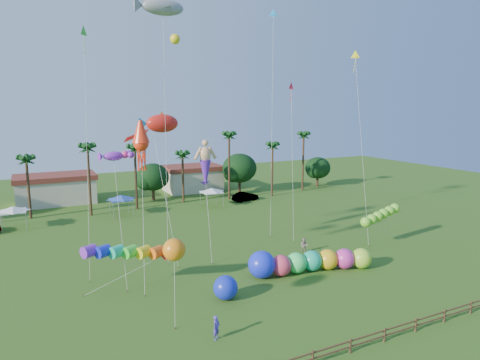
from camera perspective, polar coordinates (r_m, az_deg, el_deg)
name	(u,v)px	position (r m, az deg, el deg)	size (l,w,h in m)	color
ground	(298,314)	(35.04, 7.71, -17.25)	(160.00, 160.00, 0.00)	#285116
tree_line	(169,175)	(73.74, -9.43, 0.62)	(69.46, 8.91, 11.00)	#3A2819
buildings_row	(123,186)	(78.27, -15.36, -0.76)	(35.00, 7.00, 4.00)	beige
tent_row	(122,198)	(64.41, -15.49, -2.32)	(31.00, 4.00, 0.60)	white
fence	(350,344)	(30.62, 14.51, -20.46)	(36.12, 0.12, 1.00)	brown
car_b	(245,196)	(72.60, 0.72, -2.21)	(1.61, 4.61, 1.52)	#4C4C54
spectator_a	(216,327)	(31.18, -3.17, -19.04)	(0.62, 0.41, 1.71)	#4A36BE
spectator_b	(304,245)	(47.93, 8.55, -8.63)	(0.79, 0.62, 1.63)	#A38987
caterpillar_inflatable	(306,262)	(42.44, 8.80, -10.73)	(12.60, 4.85, 2.58)	#D9395B
blue_ball	(225,288)	(36.61, -1.95, -14.16)	(2.05, 2.05, 2.05)	#1729D1
rainbow_tube	(148,256)	(38.32, -12.19, -9.86)	(9.19, 3.42, 3.67)	red
green_worm	(366,222)	(50.24, 16.40, -5.42)	(9.70, 3.11, 3.74)	#6ECD2D
orange_ball_kite	(174,250)	(31.34, -8.78, -9.18)	(1.98, 1.98, 6.58)	orange
merman_kite	(205,166)	(46.48, -4.63, 1.89)	(2.42, 5.41, 11.92)	#E0AB7F
fish_kite	(162,123)	(46.30, -10.33, 7.44)	(5.35, 6.75, 15.18)	red
shark_kite	(163,7)	(48.78, -10.25, 21.72)	(6.33, 7.56, 27.15)	gray
squid_kite	(141,144)	(38.77, -13.06, 4.73)	(1.99, 4.49, 14.77)	#FF3414
lobster_kite	(114,156)	(40.44, -16.51, 3.07)	(3.51, 5.48, 12.04)	purple
delta_kite_red	(291,90)	(52.84, 6.86, 11.84)	(2.20, 3.96, 18.77)	red
delta_kite_yellow	(356,60)	(52.72, 15.16, 15.24)	(1.08, 4.64, 22.23)	#FFFE1A
delta_kite_green	(84,37)	(43.87, -20.08, 17.51)	(1.82, 4.59, 23.26)	green
delta_kite_blue	(273,19)	(55.28, 4.46, 20.60)	(2.60, 3.61, 27.49)	#1CA2FF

